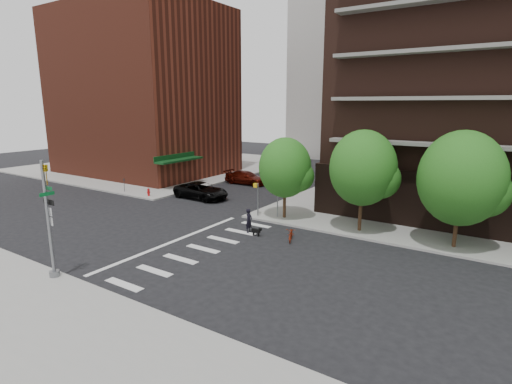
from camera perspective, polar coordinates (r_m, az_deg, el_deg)
The scene contains 17 objects.
ground at distance 27.15m, azimuth -12.41°, elevation -6.71°, with size 120.00×120.00×0.00m, color black.
sidewalk_nw at distance 60.26m, azimuth -12.91°, elevation 3.86°, with size 31.00×33.00×0.15m, color gray.
crosswalk at distance 25.69m, azimuth -8.92°, elevation -7.67°, with size 3.85×13.00×0.01m.
midrise_nw at distance 54.08m, azimuth -15.83°, elevation 13.48°, with size 21.40×15.50×20.00m.
tree_a at distance 30.40m, azimuth 4.17°, elevation 3.47°, with size 4.00×4.00×5.90m.
tree_b at distance 27.94m, azimuth 15.01°, elevation 3.32°, with size 4.50×4.50×6.65m.
tree_c at distance 26.74m, azimuth 27.27°, elevation 1.74°, with size 5.00×5.00×6.80m.
traffic_signal at distance 22.46m, azimuth -27.38°, elevation -4.70°, with size 0.90×0.75×6.00m.
pedestrian_signal at distance 31.17m, azimuth 0.88°, elevation -0.37°, with size 2.18×0.67×2.60m.
fire_hydrant at distance 39.56m, azimuth -15.11°, elevation 0.03°, with size 0.24×0.24×0.73m.
parking_meter at distance 42.12m, azimuth -18.32°, elevation 1.14°, with size 0.10×0.08×1.32m.
parked_car_black at distance 38.02m, azimuth -7.84°, elevation 0.19°, with size 5.50×2.54×1.53m, color black.
parked_car_maroon at distance 44.54m, azimuth -1.43°, elevation 2.06°, with size 5.01×2.04×1.45m, color #460D06.
parked_car_silver at distance 50.12m, azimuth 4.08°, elevation 3.37°, with size 5.28×1.84×1.74m, color #989AA0.
scooter at distance 26.38m, azimuth 5.03°, elevation -5.99°, with size 0.60×1.73×0.91m, color maroon.
dog_walker at distance 27.78m, azimuth -1.01°, elevation -4.12°, with size 0.41×0.62×1.70m, color black.
dog at distance 27.17m, azimuth 0.08°, elevation -5.54°, with size 0.72×0.24×0.60m.
Camera 1 is at (18.55, -17.76, 8.80)m, focal length 28.00 mm.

